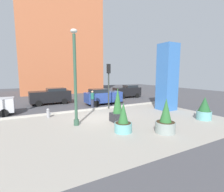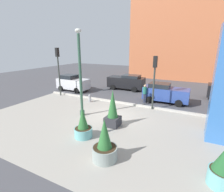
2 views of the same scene
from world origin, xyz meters
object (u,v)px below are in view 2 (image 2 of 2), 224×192
Objects in this scene: potted_plant_near_left at (105,145)px; car_intersection at (165,93)px; potted_plant_near_right at (113,111)px; fire_hydrant at (90,98)px; car_far_lane at (73,83)px; potted_plant_curbside at (224,168)px; lamp_post at (80,76)px; traffic_light_corner at (154,74)px; car_curb_west at (126,82)px; pedestrian_on_sidewalk at (145,93)px; potted_plant_mid_plaza at (83,127)px; traffic_light_far_side at (58,64)px.

potted_plant_near_left is 10.25m from car_intersection.
fire_hydrant is (-4.29, 3.63, -0.69)m from potted_plant_near_right.
fire_hydrant is 5.23m from car_far_lane.
car_intersection reaches higher than fire_hydrant.
potted_plant_near_right is 1.40× the size of potted_plant_curbside.
car_intersection is (5.02, 6.27, -2.17)m from lamp_post.
car_intersection is 10.76m from car_far_lane.
traffic_light_corner is at bearing 70.46° from potted_plant_near_right.
car_intersection is 6.02m from car_curb_west.
potted_plant_near_right is 5.87m from pedestrian_on_sidewalk.
car_far_lane is at bearing -148.44° from car_curb_west.
potted_plant_curbside is 0.40× the size of traffic_light_corner.
potted_plant_mid_plaza is 0.41× the size of traffic_light_corner.
traffic_light_far_side is at bearing -168.98° from pedestrian_on_sidewalk.
fire_hydrant is at bearing 139.79° from potted_plant_near_right.
potted_plant_near_left is 1.17× the size of potted_plant_curbside.
potted_plant_near_left is (4.21, -3.95, -2.32)m from lamp_post.
potted_plant_near_left is at bearing -94.53° from car_intersection.
potted_plant_mid_plaza is at bearing -59.09° from fire_hydrant.
traffic_light_corner is (4.47, 3.81, -0.08)m from lamp_post.
potted_plant_near_right is 1.42× the size of pedestrian_on_sidewalk.
car_intersection is at bearing 51.35° from lamp_post.
potted_plant_mid_plaza is (2.06, -2.67, -2.41)m from lamp_post.
lamp_post is at bearing -122.22° from pedestrian_on_sidewalk.
car_curb_west is at bearing 125.89° from potted_plant_curbside.
lamp_post is 8.42× the size of fire_hydrant.
potted_plant_mid_plaza is at bearing -79.47° from car_curb_west.
lamp_post is 6.58m from traffic_light_far_side.
traffic_light_far_side is (-5.52, 3.57, 0.28)m from lamp_post.
pedestrian_on_sidewalk is at bearing 80.89° from potted_plant_mid_plaza.
traffic_light_corner reaches higher than car_curb_west.
potted_plant_near_right is 0.49× the size of traffic_light_far_side.
traffic_light_corner is 0.99× the size of car_curb_west.
potted_plant_curbside is 0.46× the size of car_far_lane.
potted_plant_near_left is 8.08m from traffic_light_corner.
potted_plant_near_right reaches higher than fire_hydrant.
potted_plant_mid_plaza is (-0.86, -2.10, -0.39)m from potted_plant_near_right.
potted_plant_mid_plaza is 2.39× the size of fire_hydrant.
car_intersection is (6.39, 3.21, 0.54)m from fire_hydrant.
traffic_light_corner is at bearing 88.06° from potted_plant_near_left.
lamp_post is at bearing -128.65° from car_intersection.
pedestrian_on_sidewalk is at bearing -149.71° from car_intersection.
pedestrian_on_sidewalk is (4.71, 2.23, 0.60)m from fire_hydrant.
potted_plant_near_right is 5.03m from traffic_light_corner.
fire_hydrant is (-3.43, 5.73, -0.30)m from potted_plant_mid_plaza.
car_curb_west is (-3.09, 9.89, -0.12)m from potted_plant_near_right.
car_curb_west is (-9.13, 12.61, 0.16)m from potted_plant_curbside.
lamp_post is 2.55× the size of potted_plant_near_right.
traffic_light_corner is at bearing 122.27° from potted_plant_curbside.
car_far_lane reaches higher than fire_hydrant.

